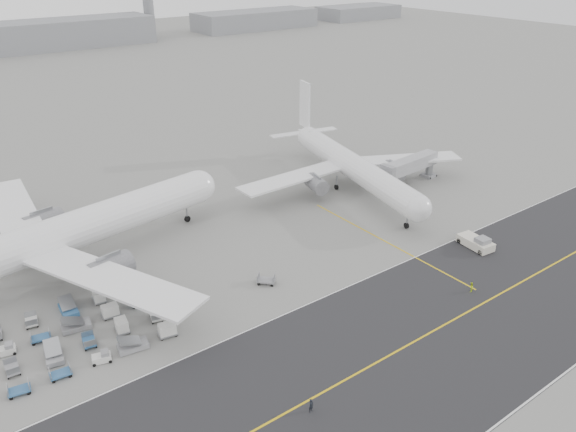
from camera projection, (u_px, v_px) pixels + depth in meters
ground at (267, 311)px, 83.93m from camera, size 700.00×700.00×0.00m
taxiway at (376, 363)px, 73.61m from camera, size 220.00×59.00×0.03m
horizon_buildings at (28, 51)px, 288.01m from camera, size 520.00×28.00×28.00m
control_tower at (149, 8)px, 321.92m from camera, size 7.00×7.00×31.25m
airliner_a at (55, 237)px, 91.28m from camera, size 65.33×64.12×22.68m
airliner_b at (351, 165)px, 124.04m from camera, size 53.30×54.45×19.03m
pushback_tug at (476, 242)px, 101.15m from camera, size 3.81×8.70×2.46m
jet_bridge at (411, 166)px, 125.95m from camera, size 17.74×4.70×6.65m
gse_cluster at (83, 335)px, 78.75m from camera, size 30.41×25.82×2.01m
stray_dolly at (266, 283)px, 90.82m from camera, size 3.24×3.28×1.76m
ground_crew_a at (311, 405)px, 65.57m from camera, size 0.75×0.58×1.83m
ground_crew_b at (471, 287)px, 88.30m from camera, size 1.00×0.90×1.68m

